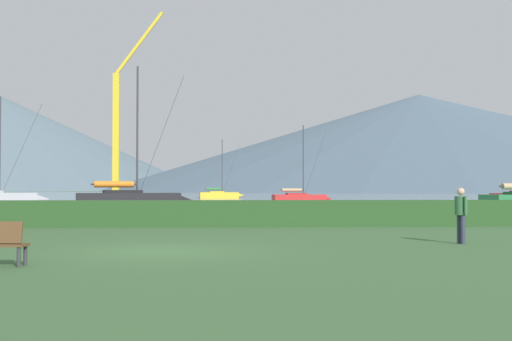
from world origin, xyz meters
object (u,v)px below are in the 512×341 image
object	(u,v)px
person_standing_walker	(461,211)
sailboat_slip_2	(130,199)
sailboat_slip_0	(300,198)
sailboat_slip_4	(219,195)
dock_crane	(118,140)

from	to	relation	value
person_standing_walker	sailboat_slip_2	bearing A→B (deg)	100.69
sailboat_slip_0	person_standing_walker	distance (m)	52.96
sailboat_slip_0	person_standing_walker	xyz separation A→B (m)	(-1.30, -52.95, 0.41)
sailboat_slip_4	sailboat_slip_2	bearing A→B (deg)	-104.65
sailboat_slip_4	dock_crane	distance (m)	24.80
sailboat_slip_2	dock_crane	bearing A→B (deg)	86.41
sailboat_slip_2	dock_crane	size ratio (longest dim) A/B	0.47
dock_crane	person_standing_walker	bearing A→B (deg)	-72.10
sailboat_slip_2	person_standing_walker	bearing A→B (deg)	-80.78
person_standing_walker	sailboat_slip_0	bearing A→B (deg)	75.40
sailboat_slip_0	dock_crane	distance (m)	25.32
sailboat_slip_0	person_standing_walker	size ratio (longest dim) A/B	5.25
sailboat_slip_2	person_standing_walker	xyz separation A→B (m)	(14.51, -32.76, 0.21)
sailboat_slip_0	sailboat_slip_2	bearing A→B (deg)	-135.16
sailboat_slip_0	person_standing_walker	bearing A→B (deg)	-98.50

